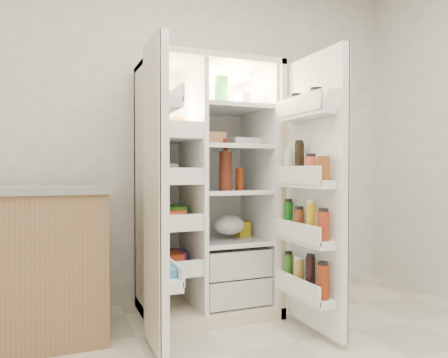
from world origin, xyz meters
name	(u,v)px	position (x,y,z in m)	size (l,w,h in m)	color
wall_back	(176,131)	(0.00, 2.00, 1.35)	(4.00, 0.02, 2.70)	white
refrigerator	(207,209)	(0.14, 1.65, 0.75)	(0.92, 0.70, 1.80)	beige
freezer_door	(156,195)	(-0.38, 1.05, 0.89)	(0.15, 0.40, 1.72)	white
fridge_door	(314,196)	(0.60, 0.96, 0.87)	(0.17, 0.58, 1.72)	white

